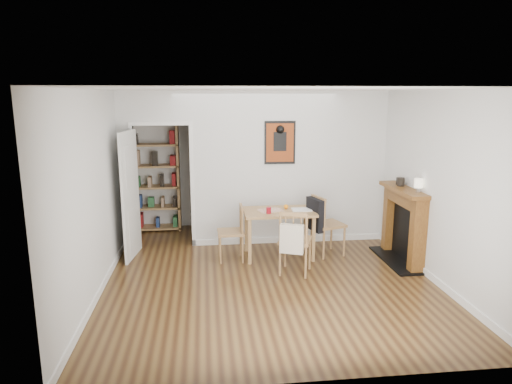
{
  "coord_description": "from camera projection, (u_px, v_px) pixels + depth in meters",
  "views": [
    {
      "loc": [
        -0.86,
        -6.18,
        2.53
      ],
      "look_at": [
        -0.09,
        0.6,
        1.07
      ],
      "focal_mm": 32.0,
      "sensor_mm": 36.0,
      "label": 1
    }
  ],
  "objects": [
    {
      "name": "chair_front",
      "position": [
        295.0,
        241.0,
        6.53
      ],
      "size": [
        0.62,
        0.65,
        0.95
      ],
      "color": "#9F6E4A",
      "rests_on": "ground"
    },
    {
      "name": "room_shell",
      "position": [
        262.0,
        170.0,
        7.68
      ],
      "size": [
        5.2,
        5.2,
        5.2
      ],
      "color": "silver",
      "rests_on": "ground"
    },
    {
      "name": "chair_left",
      "position": [
        231.0,
        233.0,
        7.06
      ],
      "size": [
        0.44,
        0.44,
        0.88
      ],
      "color": "#9F6E4A",
      "rests_on": "ground"
    },
    {
      "name": "ground",
      "position": [
        267.0,
        273.0,
        6.63
      ],
      "size": [
        5.2,
        5.2,
        0.0
      ],
      "primitive_type": "plane",
      "color": "brown",
      "rests_on": "ground"
    },
    {
      "name": "mantel_lamp",
      "position": [
        419.0,
        184.0,
        6.5
      ],
      "size": [
        0.13,
        0.13,
        0.2
      ],
      "color": "silver",
      "rests_on": "fireplace"
    },
    {
      "name": "placemat",
      "position": [
        271.0,
        210.0,
        7.16
      ],
      "size": [
        0.43,
        0.37,
        0.0
      ],
      "primitive_type": "cube",
      "rotation": [
        0.0,
        0.0,
        0.27
      ],
      "color": "beige",
      "rests_on": "dining_table"
    },
    {
      "name": "orange_fruit",
      "position": [
        286.0,
        207.0,
        7.25
      ],
      "size": [
        0.07,
        0.07,
        0.07
      ],
      "primitive_type": "sphere",
      "color": "orange",
      "rests_on": "dining_table"
    },
    {
      "name": "notebook",
      "position": [
        302.0,
        210.0,
        7.18
      ],
      "size": [
        0.32,
        0.24,
        0.02
      ],
      "primitive_type": "cube",
      "rotation": [
        0.0,
        0.0,
        -0.04
      ],
      "color": "white",
      "rests_on": "dining_table"
    },
    {
      "name": "ceramic_jar_a",
      "position": [
        401.0,
        182.0,
        6.99
      ],
      "size": [
        0.11,
        0.11,
        0.13
      ],
      "primitive_type": "cylinder",
      "color": "black",
      "rests_on": "fireplace"
    },
    {
      "name": "red_glass",
      "position": [
        269.0,
        210.0,
        6.97
      ],
      "size": [
        0.08,
        0.08,
        0.1
      ],
      "primitive_type": "cylinder",
      "color": "maroon",
      "rests_on": "dining_table"
    },
    {
      "name": "chair_right",
      "position": [
        327.0,
        224.0,
        7.29
      ],
      "size": [
        0.66,
        0.61,
        0.98
      ],
      "color": "#9F6E4A",
      "rests_on": "ground"
    },
    {
      "name": "ceramic_jar_b",
      "position": [
        399.0,
        181.0,
        7.11
      ],
      "size": [
        0.09,
        0.09,
        0.11
      ],
      "primitive_type": "cylinder",
      "color": "black",
      "rests_on": "fireplace"
    },
    {
      "name": "bookshelf",
      "position": [
        156.0,
        176.0,
        8.55
      ],
      "size": [
        0.88,
        0.35,
        2.09
      ],
      "color": "#A3814C",
      "rests_on": "ground"
    },
    {
      "name": "dining_table",
      "position": [
        279.0,
        216.0,
        7.17
      ],
      "size": [
        1.11,
        0.7,
        0.75
      ],
      "color": "#A3814C",
      "rests_on": "ground"
    },
    {
      "name": "fireplace",
      "position": [
        404.0,
        222.0,
        6.98
      ],
      "size": [
        0.45,
        1.25,
        1.16
      ],
      "color": "brown",
      "rests_on": "ground"
    }
  ]
}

